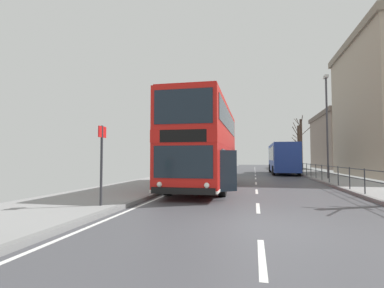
{
  "coord_description": "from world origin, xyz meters",
  "views": [
    {
      "loc": [
        -0.11,
        -7.12,
        1.62
      ],
      "look_at": [
        -3.0,
        6.18,
        2.32
      ],
      "focal_mm": 26.73,
      "sensor_mm": 36.0,
      "label": 1
    }
  ],
  "objects_px": {
    "background_bus_far_lane": "(283,158)",
    "bare_tree_far_02": "(299,146)",
    "street_lamp_far_side": "(327,118)",
    "bare_tree_far_01": "(301,143)",
    "bus_stop_sign_near": "(102,156)",
    "background_building_00": "(358,141)",
    "double_decker_bus_main": "(206,145)"
  },
  "relations": [
    {
      "from": "background_building_00",
      "to": "street_lamp_far_side",
      "type": "bearing_deg",
      "value": -111.78
    },
    {
      "from": "background_building_00",
      "to": "bare_tree_far_01",
      "type": "bearing_deg",
      "value": -131.12
    },
    {
      "from": "bus_stop_sign_near",
      "to": "bare_tree_far_01",
      "type": "relative_size",
      "value": 0.37
    },
    {
      "from": "background_bus_far_lane",
      "to": "bare_tree_far_02",
      "type": "bearing_deg",
      "value": 74.62
    },
    {
      "from": "bus_stop_sign_near",
      "to": "bare_tree_far_01",
      "type": "xyz_separation_m",
      "value": [
        10.65,
        30.2,
        1.9
      ]
    },
    {
      "from": "background_bus_far_lane",
      "to": "bare_tree_far_02",
      "type": "height_order",
      "value": "bare_tree_far_02"
    },
    {
      "from": "bare_tree_far_01",
      "to": "bare_tree_far_02",
      "type": "bearing_deg",
      "value": 84.48
    },
    {
      "from": "bare_tree_far_02",
      "to": "background_building_00",
      "type": "xyz_separation_m",
      "value": [
        9.84,
        5.77,
        1.04
      ]
    },
    {
      "from": "background_bus_far_lane",
      "to": "bus_stop_sign_near",
      "type": "distance_m",
      "value": 24.91
    },
    {
      "from": "background_bus_far_lane",
      "to": "bus_stop_sign_near",
      "type": "xyz_separation_m",
      "value": [
        -7.74,
        -23.68,
        -0.01
      ]
    },
    {
      "from": "street_lamp_far_side",
      "to": "bare_tree_far_01",
      "type": "xyz_separation_m",
      "value": [
        0.47,
        15.34,
        -1.06
      ]
    },
    {
      "from": "background_bus_far_lane",
      "to": "bare_tree_far_02",
      "type": "distance_m",
      "value": 13.31
    },
    {
      "from": "double_decker_bus_main",
      "to": "bus_stop_sign_near",
      "type": "relative_size",
      "value": 4.25
    },
    {
      "from": "bus_stop_sign_near",
      "to": "street_lamp_far_side",
      "type": "distance_m",
      "value": 18.26
    },
    {
      "from": "street_lamp_far_side",
      "to": "bare_tree_far_02",
      "type": "distance_m",
      "value": 21.58
    },
    {
      "from": "bare_tree_far_01",
      "to": "background_building_00",
      "type": "bearing_deg",
      "value": 48.88
    },
    {
      "from": "bare_tree_far_01",
      "to": "background_building_00",
      "type": "distance_m",
      "value": 15.89
    },
    {
      "from": "background_building_00",
      "to": "bare_tree_far_02",
      "type": "bearing_deg",
      "value": -149.63
    },
    {
      "from": "background_bus_far_lane",
      "to": "double_decker_bus_main",
      "type": "bearing_deg",
      "value": -108.56
    },
    {
      "from": "bus_stop_sign_near",
      "to": "bare_tree_far_01",
      "type": "bearing_deg",
      "value": 70.59
    },
    {
      "from": "background_bus_far_lane",
      "to": "bus_stop_sign_near",
      "type": "bearing_deg",
      "value": -108.11
    },
    {
      "from": "bus_stop_sign_near",
      "to": "background_building_00",
      "type": "distance_m",
      "value": 47.22
    },
    {
      "from": "bus_stop_sign_near",
      "to": "street_lamp_far_side",
      "type": "bearing_deg",
      "value": 55.6
    },
    {
      "from": "background_bus_far_lane",
      "to": "background_building_00",
      "type": "distance_m",
      "value": 22.96
    },
    {
      "from": "background_bus_far_lane",
      "to": "street_lamp_far_side",
      "type": "relative_size",
      "value": 1.28
    },
    {
      "from": "street_lamp_far_side",
      "to": "background_building_00",
      "type": "relative_size",
      "value": 0.5
    },
    {
      "from": "background_bus_far_lane",
      "to": "street_lamp_far_side",
      "type": "bearing_deg",
      "value": -74.57
    },
    {
      "from": "double_decker_bus_main",
      "to": "bare_tree_far_02",
      "type": "height_order",
      "value": "bare_tree_far_02"
    },
    {
      "from": "bus_stop_sign_near",
      "to": "background_building_00",
      "type": "bearing_deg",
      "value": 63.43
    },
    {
      "from": "bare_tree_far_01",
      "to": "background_building_00",
      "type": "height_order",
      "value": "background_building_00"
    },
    {
      "from": "double_decker_bus_main",
      "to": "bare_tree_far_01",
      "type": "xyz_separation_m",
      "value": [
        8.46,
        23.1,
        1.27
      ]
    },
    {
      "from": "double_decker_bus_main",
      "to": "bare_tree_far_02",
      "type": "bearing_deg",
      "value": 72.81
    }
  ]
}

